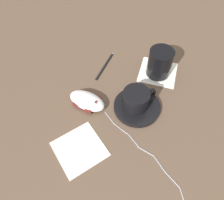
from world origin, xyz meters
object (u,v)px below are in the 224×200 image
Objects in this scene: saucer at (137,107)px; coffee_cup at (137,99)px; computer_mouse at (87,101)px; pen at (105,65)px; drinking_glass at (160,63)px.

saucer is 1.36× the size of coffee_cup.
computer_mouse is at bearing 170.25° from saucer.
coffee_cup reaches higher than computer_mouse.
computer_mouse is at bearing 171.63° from coffee_cup.
coffee_cup reaches higher than saucer.
saucer is at bearing -65.19° from pen.
saucer is 1.04× the size of pen.
drinking_glass is 0.70× the size of pen.
saucer is at bearing -9.75° from computer_mouse.
pen is (-0.09, 0.19, -0.00)m from saucer.
pen is at bearing 114.44° from coffee_cup.
computer_mouse is (-0.15, 0.03, 0.01)m from saucer.
coffee_cup is (-0.00, 0.00, 0.03)m from saucer.
coffee_cup is 0.15m from computer_mouse.
saucer is 0.03m from coffee_cup.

